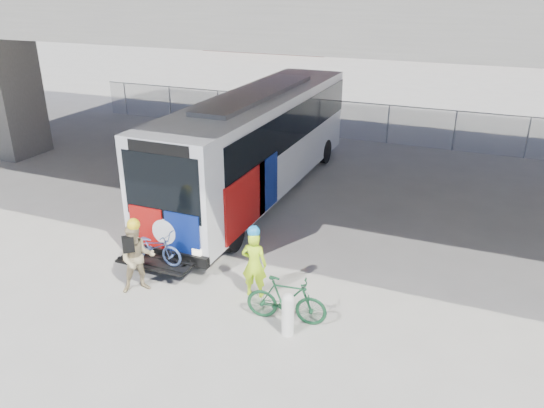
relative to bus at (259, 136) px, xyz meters
The scene contains 8 objects.
ground 4.84m from the bus, 62.70° to the right, with size 160.00×160.00×0.00m, color #9E9991.
bus is the anchor object (origin of this frame).
overpass 4.87m from the bus, ahead, with size 40.00×16.00×7.95m.
chainlink_fence 8.40m from the bus, 76.17° to the left, with size 30.00×0.06×30.00m.
bollard 8.63m from the bus, 61.74° to the right, with size 0.27×0.27×1.03m.
cyclist_hivis 6.99m from the bus, 66.90° to the right, with size 0.67×0.49×1.88m.
cyclist_tan 7.33m from the bus, 90.24° to the right, with size 1.10×1.08×1.97m.
bike_parked 8.15m from the bus, 61.56° to the right, with size 0.52×1.85×1.11m, color #164629.
Camera 1 is at (5.42, -12.58, 7.16)m, focal length 35.00 mm.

